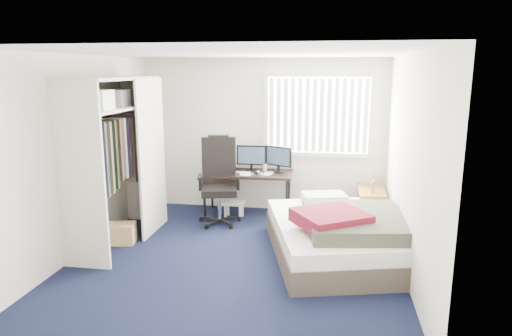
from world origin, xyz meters
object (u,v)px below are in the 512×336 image
object	(u,v)px
office_chair	(219,189)
nightstand	(371,193)
desk	(248,170)
bed	(340,234)

from	to	relation	value
office_chair	nightstand	xyz separation A→B (m)	(2.30, 0.31, -0.04)
desk	office_chair	distance (m)	0.62
desk	office_chair	size ratio (longest dim) A/B	1.09
desk	nightstand	distance (m)	1.95
bed	desk	bearing A→B (deg)	133.71
nightstand	bed	size ratio (longest dim) A/B	0.32
desk	office_chair	xyz separation A→B (m)	(-0.37, -0.45, -0.23)
office_chair	nightstand	world-z (taller)	office_chair
desk	bed	xyz separation A→B (m)	(1.45, -1.52, -0.45)
office_chair	nightstand	bearing A→B (deg)	7.62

